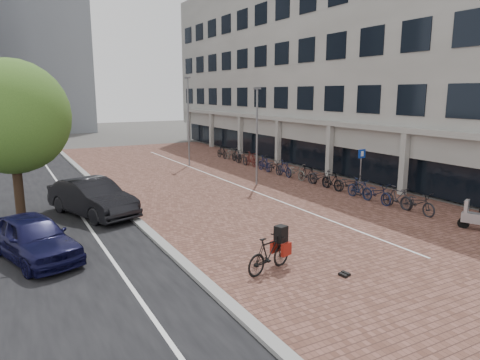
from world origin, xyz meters
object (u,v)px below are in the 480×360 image
Objects in this scene: car_dark at (92,198)px; hero_bike at (269,253)px; parking_sign at (361,163)px; car_navy at (33,237)px.

car_dark is 9.71m from hero_bike.
car_dark is 14.16m from parking_sign.
hero_bike is 0.84× the size of parking_sign.
car_navy is 1.88× the size of parking_sign.
car_navy is at bearing 36.59° from hero_bike.
car_navy is at bearing -171.16° from parking_sign.
car_dark is at bearing 41.06° from car_navy.
parking_sign reaches higher than car_dark.
hero_bike is at bearing -145.70° from parking_sign.
car_navy is at bearing -141.33° from car_dark.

